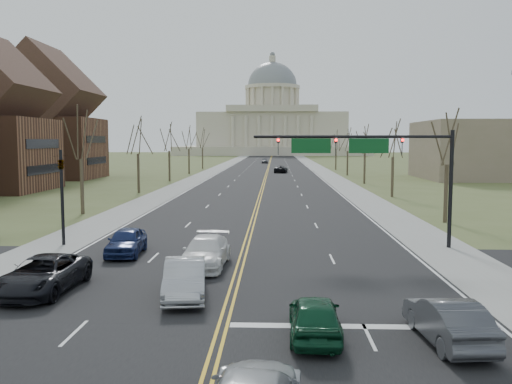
# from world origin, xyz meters

# --- Properties ---
(ground) EXTENTS (600.00, 600.00, 0.00)m
(ground) POSITION_xyz_m (0.00, 0.00, 0.00)
(ground) COLOR #4F5B2D
(ground) RESTS_ON ground
(road) EXTENTS (20.00, 380.00, 0.01)m
(road) POSITION_xyz_m (0.00, 110.00, 0.01)
(road) COLOR black
(road) RESTS_ON ground
(cross_road) EXTENTS (120.00, 14.00, 0.01)m
(cross_road) POSITION_xyz_m (0.00, 6.00, 0.01)
(cross_road) COLOR black
(cross_road) RESTS_ON ground
(sidewalk_left) EXTENTS (4.00, 380.00, 0.03)m
(sidewalk_left) POSITION_xyz_m (-12.00, 110.00, 0.01)
(sidewalk_left) COLOR gray
(sidewalk_left) RESTS_ON ground
(sidewalk_right) EXTENTS (4.00, 380.00, 0.03)m
(sidewalk_right) POSITION_xyz_m (12.00, 110.00, 0.01)
(sidewalk_right) COLOR gray
(sidewalk_right) RESTS_ON ground
(center_line) EXTENTS (0.42, 380.00, 0.01)m
(center_line) POSITION_xyz_m (0.00, 110.00, 0.01)
(center_line) COLOR gold
(center_line) RESTS_ON road
(edge_line_left) EXTENTS (0.15, 380.00, 0.01)m
(edge_line_left) POSITION_xyz_m (-9.80, 110.00, 0.01)
(edge_line_left) COLOR silver
(edge_line_left) RESTS_ON road
(edge_line_right) EXTENTS (0.15, 380.00, 0.01)m
(edge_line_right) POSITION_xyz_m (9.80, 110.00, 0.01)
(edge_line_right) COLOR silver
(edge_line_right) RESTS_ON road
(stop_bar) EXTENTS (9.50, 0.50, 0.01)m
(stop_bar) POSITION_xyz_m (5.00, -1.00, 0.01)
(stop_bar) COLOR silver
(stop_bar) RESTS_ON road
(capitol) EXTENTS (90.00, 60.00, 50.00)m
(capitol) POSITION_xyz_m (0.00, 249.91, 14.20)
(capitol) COLOR beige
(capitol) RESTS_ON ground
(signal_mast) EXTENTS (12.12, 0.44, 7.20)m
(signal_mast) POSITION_xyz_m (7.45, 13.50, 5.76)
(signal_mast) COLOR black
(signal_mast) RESTS_ON ground
(signal_left) EXTENTS (0.32, 0.36, 6.00)m
(signal_left) POSITION_xyz_m (-11.50, 13.50, 3.71)
(signal_left) COLOR black
(signal_left) RESTS_ON ground
(tree_r_0) EXTENTS (3.74, 3.74, 8.50)m
(tree_r_0) POSITION_xyz_m (15.50, 24.00, 6.55)
(tree_r_0) COLOR #382E21
(tree_r_0) RESTS_ON ground
(tree_l_0) EXTENTS (3.96, 3.96, 9.00)m
(tree_l_0) POSITION_xyz_m (-15.50, 28.00, 6.94)
(tree_l_0) COLOR #382E21
(tree_l_0) RESTS_ON ground
(tree_r_1) EXTENTS (3.74, 3.74, 8.50)m
(tree_r_1) POSITION_xyz_m (15.50, 44.00, 6.55)
(tree_r_1) COLOR #382E21
(tree_r_1) RESTS_ON ground
(tree_l_1) EXTENTS (3.96, 3.96, 9.00)m
(tree_l_1) POSITION_xyz_m (-15.50, 48.00, 6.94)
(tree_l_1) COLOR #382E21
(tree_l_1) RESTS_ON ground
(tree_r_2) EXTENTS (3.74, 3.74, 8.50)m
(tree_r_2) POSITION_xyz_m (15.50, 64.00, 6.55)
(tree_r_2) COLOR #382E21
(tree_r_2) RESTS_ON ground
(tree_l_2) EXTENTS (3.96, 3.96, 9.00)m
(tree_l_2) POSITION_xyz_m (-15.50, 68.00, 6.94)
(tree_l_2) COLOR #382E21
(tree_l_2) RESTS_ON ground
(tree_r_3) EXTENTS (3.74, 3.74, 8.50)m
(tree_r_3) POSITION_xyz_m (15.50, 84.00, 6.55)
(tree_r_3) COLOR #382E21
(tree_r_3) RESTS_ON ground
(tree_l_3) EXTENTS (3.96, 3.96, 9.00)m
(tree_l_3) POSITION_xyz_m (-15.50, 88.00, 6.94)
(tree_l_3) COLOR #382E21
(tree_l_3) RESTS_ON ground
(tree_r_4) EXTENTS (3.74, 3.74, 8.50)m
(tree_r_4) POSITION_xyz_m (15.50, 104.00, 6.55)
(tree_r_4) COLOR #382E21
(tree_r_4) RESTS_ON ground
(tree_l_4) EXTENTS (3.96, 3.96, 9.00)m
(tree_l_4) POSITION_xyz_m (-15.50, 108.00, 6.94)
(tree_l_4) COLOR #382E21
(tree_l_4) RESTS_ON ground
(bldg_left_far) EXTENTS (17.10, 14.28, 23.25)m
(bldg_left_far) POSITION_xyz_m (-38.00, 74.00, 9.54)
(bldg_left_far) COLOR brown
(bldg_left_far) RESTS_ON ground
(bldg_right_mass) EXTENTS (25.00, 20.00, 10.00)m
(bldg_right_mass) POSITION_xyz_m (40.00, 76.00, 5.00)
(bldg_right_mass) COLOR #756953
(bldg_right_mass) RESTS_ON ground
(car_nb_inner_lead) EXTENTS (1.78, 4.24, 1.43)m
(car_nb_inner_lead) POSITION_xyz_m (3.17, -2.09, 0.73)
(car_nb_inner_lead) COLOR #0E4026
(car_nb_inner_lead) RESTS_ON road
(car_nb_outer_lead) EXTENTS (1.98, 4.61, 1.48)m
(car_nb_outer_lead) POSITION_xyz_m (7.45, -2.41, 0.75)
(car_nb_outer_lead) COLOR #414348
(car_nb_outer_lead) RESTS_ON road
(car_sb_inner_lead) EXTENTS (2.28, 4.96, 1.58)m
(car_sb_inner_lead) POSITION_xyz_m (-1.93, 2.38, 0.80)
(car_sb_inner_lead) COLOR #A1A4A9
(car_sb_inner_lead) RESTS_ON road
(car_sb_outer_lead) EXTENTS (2.77, 5.65, 1.54)m
(car_sb_outer_lead) POSITION_xyz_m (-8.19, 2.92, 0.78)
(car_sb_outer_lead) COLOR black
(car_sb_outer_lead) RESTS_ON road
(car_sb_inner_second) EXTENTS (2.39, 5.44, 1.55)m
(car_sb_inner_second) POSITION_xyz_m (-1.77, 7.88, 0.79)
(car_sb_inner_second) COLOR white
(car_sb_inner_second) RESTS_ON road
(car_sb_outer_second) EXTENTS (2.09, 4.66, 1.56)m
(car_sb_outer_second) POSITION_xyz_m (-6.72, 10.74, 0.79)
(car_sb_outer_second) COLOR navy
(car_sb_outer_second) RESTS_ON road
(car_far_nb) EXTENTS (3.00, 5.47, 1.45)m
(car_far_nb) POSITION_xyz_m (2.92, 92.45, 0.74)
(car_far_nb) COLOR black
(car_far_nb) RESTS_ON road
(car_far_sb) EXTENTS (2.01, 4.56, 1.53)m
(car_far_sb) POSITION_xyz_m (-1.41, 139.79, 0.78)
(car_far_sb) COLOR #4F5157
(car_far_sb) RESTS_ON road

